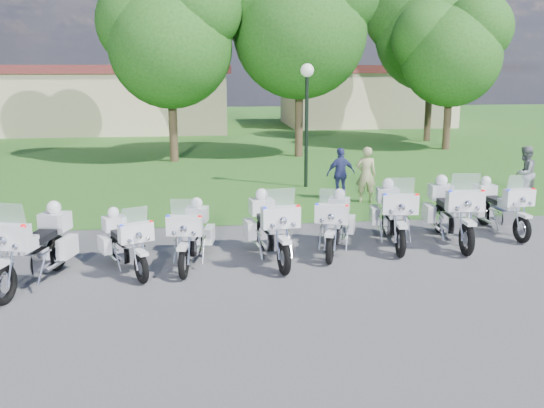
{
  "coord_description": "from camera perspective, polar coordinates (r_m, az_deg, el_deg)",
  "views": [
    {
      "loc": [
        -0.8,
        -11.98,
        3.95
      ],
      "look_at": [
        0.84,
        1.2,
        0.95
      ],
      "focal_mm": 40.0,
      "sensor_mm": 36.0,
      "label": 1
    }
  ],
  "objects": [
    {
      "name": "building_west",
      "position": [
        40.36,
        -14.69,
        9.64
      ],
      "size": [
        14.56,
        8.32,
        4.1
      ],
      "color": "#C8B690",
      "rests_on": "ground"
    },
    {
      "name": "lamp_post",
      "position": [
        20.17,
        3.3,
        10.25
      ],
      "size": [
        0.44,
        0.44,
        4.08
      ],
      "color": "black",
      "rests_on": "ground"
    },
    {
      "name": "motorcycle_7",
      "position": [
        15.75,
        20.66,
        -0.2
      ],
      "size": [
        0.84,
        2.31,
        1.55
      ],
      "rotation": [
        0.0,
        0.0,
        3.21
      ],
      "color": "black",
      "rests_on": "ground"
    },
    {
      "name": "bystander_b",
      "position": [
        19.79,
        22.66,
        2.66
      ],
      "size": [
        1.02,
        0.98,
        1.65
      ],
      "primitive_type": "imported",
      "rotation": [
        0.0,
        0.0,
        -2.5
      ],
      "color": "slate",
      "rests_on": "ground"
    },
    {
      "name": "tree_4",
      "position": [
        34.43,
        14.82,
        16.17
      ],
      "size": [
        7.09,
        6.05,
        9.46
      ],
      "color": "#38281C",
      "rests_on": "ground"
    },
    {
      "name": "motorcycle_0",
      "position": [
        12.07,
        -21.42,
        -3.72
      ],
      "size": [
        1.27,
        2.49,
        1.71
      ],
      "rotation": [
        0.0,
        0.0,
        2.87
      ],
      "color": "black",
      "rests_on": "ground"
    },
    {
      "name": "motorcycle_2",
      "position": [
        12.48,
        -7.56,
        -2.79
      ],
      "size": [
        0.97,
        2.24,
        1.51
      ],
      "rotation": [
        0.0,
        0.0,
        2.97
      ],
      "color": "black",
      "rests_on": "ground"
    },
    {
      "name": "motorcycle_4",
      "position": [
        13.3,
        6.0,
        -1.75
      ],
      "size": [
        1.22,
        2.19,
        1.53
      ],
      "rotation": [
        0.0,
        0.0,
        2.8
      ],
      "color": "black",
      "rests_on": "ground"
    },
    {
      "name": "ground",
      "position": [
        12.64,
        -3.12,
        -5.5
      ],
      "size": [
        100.0,
        100.0,
        0.0
      ],
      "primitive_type": "plane",
      "color": "#4D4D51",
      "rests_on": "ground"
    },
    {
      "name": "tree_3",
      "position": [
        31.0,
        16.47,
        13.95
      ],
      "size": [
        5.54,
        4.72,
        7.38
      ],
      "color": "#38281C",
      "rests_on": "ground"
    },
    {
      "name": "building_east",
      "position": [
        43.65,
        8.74,
        10.11
      ],
      "size": [
        11.44,
        7.28,
        4.1
      ],
      "color": "#C8B690",
      "rests_on": "ground"
    },
    {
      "name": "motorcycle_3",
      "position": [
        12.65,
        -0.14,
        -2.17
      ],
      "size": [
        1.01,
        2.47,
        1.67
      ],
      "rotation": [
        0.0,
        0.0,
        3.27
      ],
      "color": "black",
      "rests_on": "ground"
    },
    {
      "name": "tree_2",
      "position": [
        27.5,
        2.52,
        17.06
      ],
      "size": [
        6.84,
        5.83,
        9.11
      ],
      "color": "#38281C",
      "rests_on": "ground"
    },
    {
      "name": "tree_1",
      "position": [
        26.24,
        -9.69,
        15.51
      ],
      "size": [
        6.01,
        5.13,
        8.01
      ],
      "color": "#38281C",
      "rests_on": "ground"
    },
    {
      "name": "motorcycle_1",
      "position": [
        12.32,
        -13.66,
        -3.44
      ],
      "size": [
        1.24,
        1.96,
        1.42
      ],
      "rotation": [
        0.0,
        0.0,
        3.58
      ],
      "color": "black",
      "rests_on": "ground"
    },
    {
      "name": "grass_lawn",
      "position": [
        39.19,
        -5.92,
        6.88
      ],
      "size": [
        100.0,
        48.0,
        0.01
      ],
      "primitive_type": "cube",
      "color": "#326720",
      "rests_on": "ground"
    },
    {
      "name": "motorcycle_5",
      "position": [
        14.04,
        11.29,
        -0.9
      ],
      "size": [
        1.04,
        2.49,
        1.68
      ],
      "rotation": [
        0.0,
        0.0,
        3.0
      ],
      "color": "black",
      "rests_on": "ground"
    },
    {
      "name": "motorcycle_6",
      "position": [
        14.51,
        16.5,
        -0.62
      ],
      "size": [
        0.97,
        2.6,
        1.75
      ],
      "rotation": [
        0.0,
        0.0,
        3.06
      ],
      "color": "black",
      "rests_on": "ground"
    },
    {
      "name": "bystander_a",
      "position": [
        18.2,
        8.83,
        2.72
      ],
      "size": [
        0.67,
        0.51,
        1.67
      ],
      "primitive_type": "imported",
      "rotation": [
        0.0,
        0.0,
        2.96
      ],
      "color": "tan",
      "rests_on": "ground"
    },
    {
      "name": "bystander_c",
      "position": [
        18.53,
        6.49,
        2.83
      ],
      "size": [
        0.98,
        0.56,
        1.58
      ],
      "primitive_type": "imported",
      "rotation": [
        0.0,
        0.0,
        3.34
      ],
      "color": "navy",
      "rests_on": "ground"
    }
  ]
}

